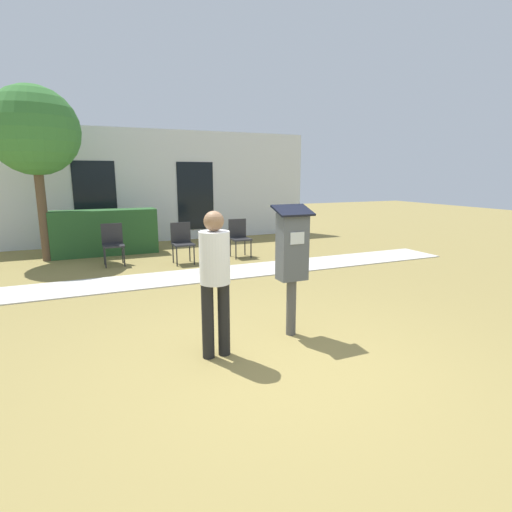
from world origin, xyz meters
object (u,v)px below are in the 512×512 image
Objects in this scene: outdoor_chair_left at (113,241)px; person_standing at (215,273)px; outdoor_chair_middle at (182,240)px; parking_meter at (292,254)px; outdoor_chair_right at (239,235)px.

person_standing is at bearing -93.08° from outdoor_chair_left.
outdoor_chair_left is at bearing 165.22° from outdoor_chair_middle.
parking_meter reaches higher than outdoor_chair_right.
outdoor_chair_middle is at bearing 93.36° from parking_meter.
person_standing is 1.76× the size of outdoor_chair_right.
outdoor_chair_middle is at bearing 164.90° from outdoor_chair_right.
parking_meter is 1.77× the size of outdoor_chair_middle.
outdoor_chair_left is 1.00× the size of outdoor_chair_middle.
parking_meter is 1.77× the size of outdoor_chair_right.
outdoor_chair_middle is 1.42m from outdoor_chair_right.
parking_meter is at bearing -125.27° from outdoor_chair_right.
person_standing is (-1.03, -0.21, -0.09)m from parking_meter.
person_standing is 5.37m from outdoor_chair_right.
outdoor_chair_middle is (-0.27, 4.53, -0.49)m from parking_meter.
outdoor_chair_left is 1.48m from outdoor_chair_middle.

